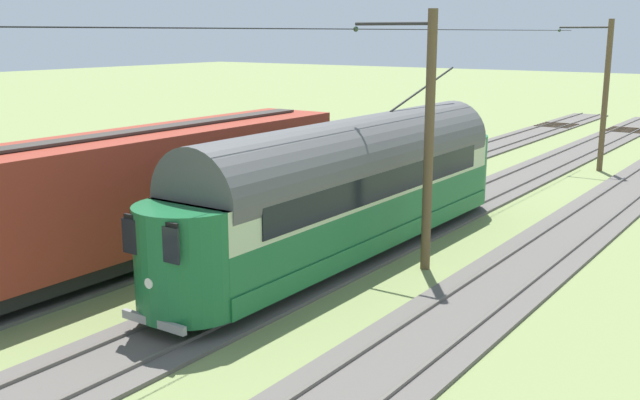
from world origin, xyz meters
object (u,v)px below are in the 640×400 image
(vintage_streetcar, at_px, (354,184))
(catenary_pole_mid_near, at_px, (427,138))
(catenary_pole_foreground, at_px, (604,93))
(track_end_bumper, at_px, (450,154))
(boxcar_adjacent, at_px, (154,189))

(vintage_streetcar, relative_size, catenary_pole_mid_near, 2.27)
(catenary_pole_foreground, relative_size, catenary_pole_mid_near, 1.00)
(catenary_pole_mid_near, bearing_deg, catenary_pole_foreground, -90.00)
(catenary_pole_foreground, xyz_separation_m, track_end_bumper, (7.36, 1.73, -3.49))
(catenary_pole_mid_near, distance_m, track_end_bumper, 19.43)
(boxcar_adjacent, xyz_separation_m, track_end_bumper, (-0.00, -21.30, -1.77))
(boxcar_adjacent, bearing_deg, track_end_bumper, -90.01)
(catenary_pole_foreground, bearing_deg, boxcar_adjacent, 72.26)
(boxcar_adjacent, xyz_separation_m, catenary_pole_mid_near, (-7.37, -3.67, 1.73))
(catenary_pole_foreground, distance_m, catenary_pole_mid_near, 19.36)
(vintage_streetcar, height_order, catenary_pole_mid_near, catenary_pole_mid_near)
(catenary_pole_foreground, height_order, catenary_pole_mid_near, same)
(catenary_pole_foreground, bearing_deg, vintage_streetcar, 82.85)
(vintage_streetcar, relative_size, track_end_bumper, 9.43)
(catenary_pole_mid_near, relative_size, track_end_bumper, 4.15)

